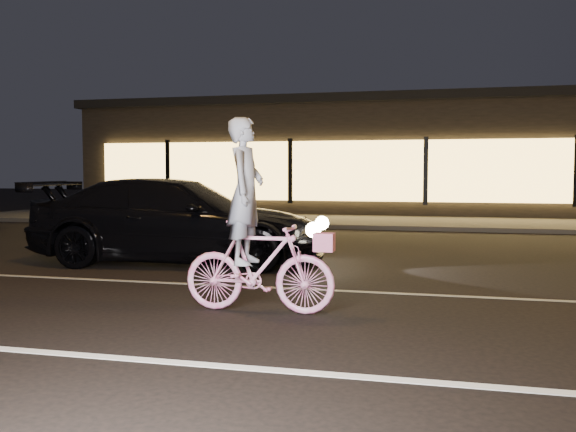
# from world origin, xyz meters

# --- Properties ---
(ground) EXTENTS (90.00, 90.00, 0.00)m
(ground) POSITION_xyz_m (0.00, 0.00, 0.00)
(ground) COLOR black
(ground) RESTS_ON ground
(lane_stripe_near) EXTENTS (60.00, 0.12, 0.01)m
(lane_stripe_near) POSITION_xyz_m (0.00, -1.50, 0.00)
(lane_stripe_near) COLOR silver
(lane_stripe_near) RESTS_ON ground
(lane_stripe_far) EXTENTS (60.00, 0.10, 0.01)m
(lane_stripe_far) POSITION_xyz_m (0.00, 2.00, 0.00)
(lane_stripe_far) COLOR gray
(lane_stripe_far) RESTS_ON ground
(sidewalk) EXTENTS (30.00, 4.00, 0.12)m
(sidewalk) POSITION_xyz_m (0.00, 13.00, 0.06)
(sidewalk) COLOR #383533
(sidewalk) RESTS_ON ground
(storefront) EXTENTS (25.40, 8.42, 4.20)m
(storefront) POSITION_xyz_m (0.00, 18.97, 2.15)
(storefront) COLOR black
(storefront) RESTS_ON ground
(cyclist) EXTENTS (1.74, 0.60, 2.19)m
(cyclist) POSITION_xyz_m (-1.36, 0.50, 0.78)
(cyclist) COLOR #F72F97
(cyclist) RESTS_ON ground
(sedan) EXTENTS (5.22, 2.51, 1.47)m
(sedan) POSITION_xyz_m (-3.79, 3.90, 0.73)
(sedan) COLOR black
(sedan) RESTS_ON ground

